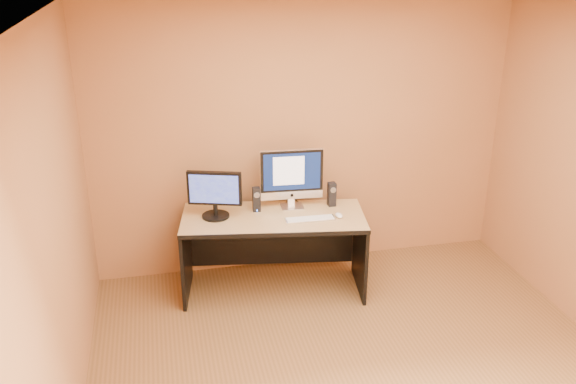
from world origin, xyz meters
The scene contains 11 objects.
walls centered at (0.00, 0.00, 1.30)m, with size 4.00×4.00×2.60m, color #A16940, non-canonical shape.
ceiling centered at (0.00, 0.00, 2.60)m, with size 4.00×4.00×0.00m, color white.
desk centered at (-0.40, 1.48, 0.37)m, with size 1.62×0.71×0.75m, color tan, non-canonical shape.
imac centered at (-0.19, 1.64, 1.03)m, with size 0.58×0.21×0.56m, color silver, non-canonical shape.
second_monitor centered at (-0.90, 1.58, 0.96)m, with size 0.49×0.24×0.42m, color black, non-canonical shape.
speaker_left centered at (-0.52, 1.63, 0.86)m, with size 0.07×0.07×0.22m, color black, non-canonical shape.
speaker_right centered at (0.17, 1.60, 0.86)m, with size 0.07×0.07×0.22m, color black, non-canonical shape.
keyboard centered at (-0.10, 1.33, 0.76)m, with size 0.43×0.12×0.02m, color silver.
mouse centered at (0.16, 1.34, 0.77)m, with size 0.06×0.10×0.04m, color white.
cable_a centered at (-0.11, 1.73, 0.75)m, with size 0.01×0.01×0.22m, color black.
cable_b centered at (-0.21, 1.77, 0.75)m, with size 0.01×0.01×0.18m, color black.
Camera 1 is at (-1.33, -3.35, 2.98)m, focal length 38.00 mm.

